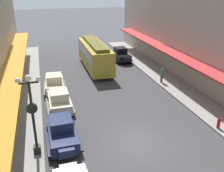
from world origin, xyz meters
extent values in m
plane|color=#424244|center=(0.00, 0.00, 0.00)|extent=(200.00, 200.00, 0.00)
cube|color=#99968E|center=(-7.50, 0.00, 0.07)|extent=(3.00, 60.00, 0.15)
cube|color=orange|center=(-8.10, 0.00, 3.00)|extent=(1.80, 54.00, 0.16)
cube|color=#19234C|center=(-4.78, 1.17, 0.74)|extent=(1.83, 3.95, 0.80)
cube|color=#19234C|center=(-4.78, 1.42, 1.49)|extent=(1.50, 1.75, 0.70)
cube|color=#8C9EA8|center=(-4.78, 1.42, 1.49)|extent=(1.42, 1.71, 0.42)
cube|color=#19234C|center=(-4.71, -0.96, 0.79)|extent=(0.95, 0.39, 0.52)
cube|color=black|center=(-3.83, 1.20, 0.42)|extent=(0.36, 3.52, 0.12)
cube|color=black|center=(-5.73, 1.14, 0.42)|extent=(0.36, 3.52, 0.12)
cylinder|color=black|center=(-3.92, -0.17, 0.34)|extent=(0.24, 0.69, 0.68)
cylinder|color=black|center=(-5.54, -0.22, 0.34)|extent=(0.24, 0.69, 0.68)
cylinder|color=black|center=(-4.01, 2.56, 0.34)|extent=(0.24, 0.69, 0.68)
cylinder|color=black|center=(-5.63, 2.51, 0.34)|extent=(0.24, 0.69, 0.68)
cube|color=beige|center=(-4.62, 10.46, 0.74)|extent=(1.88, 3.97, 0.80)
cube|color=beige|center=(-4.63, 10.21, 1.49)|extent=(1.52, 1.76, 0.70)
cube|color=#8C9EA8|center=(-4.63, 10.21, 1.49)|extent=(1.44, 1.73, 0.42)
cube|color=beige|center=(-4.52, 12.59, 0.79)|extent=(0.95, 0.40, 0.52)
cube|color=#6D6856|center=(-5.56, 10.51, 0.42)|extent=(0.40, 3.52, 0.12)
cube|color=#6D6856|center=(-3.67, 10.42, 0.42)|extent=(0.40, 3.52, 0.12)
cylinder|color=black|center=(-5.36, 11.86, 0.34)|extent=(0.25, 0.69, 0.68)
cylinder|color=black|center=(-3.75, 11.79, 0.34)|extent=(0.25, 0.69, 0.68)
cylinder|color=black|center=(-5.48, 9.14, 0.34)|extent=(0.25, 0.69, 0.68)
cylinder|color=black|center=(-3.87, 9.06, 0.34)|extent=(0.25, 0.69, 0.68)
cube|color=beige|center=(-4.51, 6.25, 0.74)|extent=(1.78, 3.93, 0.80)
cube|color=beige|center=(-4.50, 6.00, 1.49)|extent=(1.47, 1.73, 0.70)
cube|color=#8C9EA8|center=(-4.50, 6.00, 1.49)|extent=(1.40, 1.69, 0.42)
cube|color=beige|center=(-4.55, 8.38, 0.79)|extent=(0.94, 0.38, 0.52)
cube|color=#6D6856|center=(-5.46, 6.23, 0.42)|extent=(0.31, 3.51, 0.12)
cube|color=#6D6856|center=(-3.56, 6.27, 0.42)|extent=(0.31, 3.51, 0.12)
cylinder|color=black|center=(-5.34, 7.60, 0.34)|extent=(0.23, 0.68, 0.68)
cylinder|color=black|center=(-3.73, 7.63, 0.34)|extent=(0.23, 0.68, 0.68)
cylinder|color=black|center=(-5.29, 4.87, 0.34)|extent=(0.23, 0.68, 0.68)
cylinder|color=black|center=(-3.68, 4.90, 0.34)|extent=(0.23, 0.68, 0.68)
cube|color=black|center=(4.89, 18.85, 0.74)|extent=(1.80, 3.94, 0.80)
cube|color=black|center=(4.88, 19.10, 1.49)|extent=(1.48, 1.74, 0.70)
cube|color=#8C9EA8|center=(4.88, 19.10, 1.49)|extent=(1.41, 1.70, 0.42)
cube|color=black|center=(4.94, 16.72, 0.79)|extent=(0.94, 0.38, 0.52)
cube|color=black|center=(5.84, 18.87, 0.42)|extent=(0.33, 3.52, 0.12)
cube|color=black|center=(3.94, 18.82, 0.42)|extent=(0.33, 3.52, 0.12)
cylinder|color=black|center=(5.73, 17.50, 0.34)|extent=(0.24, 0.69, 0.68)
cylinder|color=black|center=(4.12, 17.46, 0.34)|extent=(0.24, 0.69, 0.68)
cylinder|color=black|center=(5.66, 20.23, 0.34)|extent=(0.24, 0.69, 0.68)
cylinder|color=black|center=(4.04, 20.19, 0.34)|extent=(0.24, 0.69, 0.68)
cube|color=beige|center=(-4.77, -2.41, 0.79)|extent=(0.94, 0.39, 0.52)
cube|color=gold|center=(0.72, 16.38, 1.75)|extent=(2.52, 9.60, 2.70)
cube|color=brown|center=(0.72, 16.38, 3.28)|extent=(1.52, 8.64, 0.36)
cube|color=#8C9EA8|center=(0.72, 16.38, 2.22)|extent=(2.54, 8.84, 0.95)
cube|color=black|center=(0.73, 13.50, 0.20)|extent=(2.00, 1.20, 0.40)
cube|color=black|center=(0.72, 19.26, 0.20)|extent=(2.00, 1.20, 0.40)
cube|color=black|center=(-6.40, 0.45, 0.40)|extent=(0.44, 0.44, 0.50)
cylinder|color=black|center=(-6.40, 0.45, 2.75)|extent=(0.16, 0.16, 4.20)
cube|color=black|center=(-6.40, 0.45, 4.85)|extent=(1.10, 0.10, 0.10)
sphere|color=white|center=(-6.95, 0.45, 5.03)|extent=(0.32, 0.32, 0.32)
sphere|color=white|center=(-5.85, 0.45, 5.03)|extent=(0.32, 0.32, 0.32)
sphere|color=white|center=(-6.40, 0.45, 5.13)|extent=(0.36, 0.36, 0.36)
cylinder|color=black|center=(-6.40, 0.45, 3.25)|extent=(0.64, 0.18, 0.64)
cylinder|color=silver|center=(-6.40, 0.55, 3.25)|extent=(0.56, 0.02, 0.56)
cylinder|color=#B21E19|center=(6.35, -0.08, 0.50)|extent=(0.24, 0.24, 0.70)
sphere|color=#B21E19|center=(6.35, -0.08, 0.87)|extent=(0.20, 0.20, 0.20)
cylinder|color=#4C4238|center=(6.50, 9.61, 0.57)|extent=(0.24, 0.24, 0.85)
cube|color=#4C724C|center=(6.50, 9.61, 1.28)|extent=(0.36, 0.22, 0.56)
sphere|color=tan|center=(6.50, 9.61, 1.68)|extent=(0.22, 0.22, 0.22)
cylinder|color=black|center=(6.50, 9.61, 1.80)|extent=(0.28, 0.28, 0.04)
camera|label=1|loc=(-5.52, -13.64, 10.02)|focal=41.14mm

